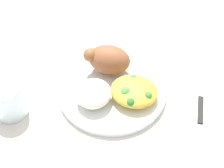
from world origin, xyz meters
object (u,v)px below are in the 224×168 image
object	(u,v)px
rice_pile	(93,93)
knife	(200,124)
mac_cheese_with_broccoli	(134,91)
fork	(180,114)
plate	(112,89)
roasted_chicken	(108,59)
water_glass	(8,100)

from	to	relation	value
rice_pile	knife	xyz separation A→B (m)	(-0.24, -0.01, -0.04)
mac_cheese_with_broccoli	fork	distance (m)	0.12
plate	rice_pile	distance (m)	0.07
plate	roasted_chicken	distance (m)	0.07
mac_cheese_with_broccoli	rice_pile	bearing A→B (deg)	21.59
plate	water_glass	xyz separation A→B (m)	(0.20, 0.12, 0.03)
roasted_chicken	water_glass	bearing A→B (deg)	43.54
roasted_chicken	knife	size ratio (longest dim) A/B	0.60
fork	plate	bearing A→B (deg)	-8.38
rice_pile	water_glass	distance (m)	0.19
rice_pile	fork	size ratio (longest dim) A/B	0.60
fork	water_glass	xyz separation A→B (m)	(0.37, 0.09, 0.04)
roasted_chicken	water_glass	distance (m)	0.25
roasted_chicken	plate	bearing A→B (deg)	115.35
mac_cheese_with_broccoli	fork	bearing A→B (deg)	175.07
rice_pile	fork	bearing A→B (deg)	-173.05
fork	mac_cheese_with_broccoli	bearing A→B (deg)	-4.93
rice_pile	mac_cheese_with_broccoli	distance (m)	0.09
roasted_chicken	rice_pile	size ratio (longest dim) A/B	1.35
roasted_chicken	mac_cheese_with_broccoli	size ratio (longest dim) A/B	1.05
roasted_chicken	rice_pile	xyz separation A→B (m)	(0.01, 0.10, -0.02)
plate	rice_pile	size ratio (longest dim) A/B	3.11
knife	water_glass	world-z (taller)	water_glass
water_glass	fork	bearing A→B (deg)	-166.05
mac_cheese_with_broccoli	roasted_chicken	bearing A→B (deg)	-40.04
roasted_chicken	mac_cheese_with_broccoli	world-z (taller)	roasted_chicken
roasted_chicken	fork	bearing A→B (deg)	158.19
rice_pile	knife	world-z (taller)	rice_pile
mac_cheese_with_broccoli	water_glass	bearing A→B (deg)	21.51
mac_cheese_with_broccoli	water_glass	size ratio (longest dim) A/B	1.32
fork	knife	world-z (taller)	knife
plate	mac_cheese_with_broccoli	distance (m)	0.06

